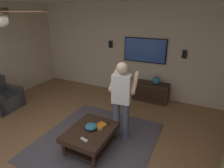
% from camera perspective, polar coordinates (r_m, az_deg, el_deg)
% --- Properties ---
extents(ground_plane, '(8.18, 8.18, 0.00)m').
position_cam_1_polar(ground_plane, '(3.70, -12.15, -21.30)').
color(ground_plane, olive).
extents(wall_back_tv, '(0.10, 7.02, 2.80)m').
position_cam_1_polar(wall_back_tv, '(5.72, 7.48, 10.30)').
color(wall_back_tv, '#C6B299').
rests_on(wall_back_tv, ground).
extents(area_rug, '(2.42, 2.25, 0.01)m').
position_cam_1_polar(area_rug, '(3.97, -4.85, -17.22)').
color(area_rug, '#514C56').
rests_on(area_rug, ground).
extents(armchair, '(0.88, 0.89, 0.82)m').
position_cam_1_polar(armchair, '(5.86, -31.41, -4.02)').
color(armchair, '#38383D').
rests_on(armchair, ground).
extents(coffee_table, '(1.00, 0.80, 0.40)m').
position_cam_1_polar(coffee_table, '(3.66, -6.66, -15.38)').
color(coffee_table, '#332116').
rests_on(coffee_table, ground).
extents(media_console, '(0.45, 1.70, 0.55)m').
position_cam_1_polar(media_console, '(5.65, 8.75, -1.83)').
color(media_console, '#332116').
rests_on(media_console, ground).
extents(tv, '(0.05, 1.27, 0.72)m').
position_cam_1_polar(tv, '(5.53, 10.23, 10.36)').
color(tv, black).
extents(person_standing, '(0.59, 0.59, 1.64)m').
position_cam_1_polar(person_standing, '(3.60, 3.06, -4.06)').
color(person_standing, '#4C5166').
rests_on(person_standing, ground).
extents(bowl, '(0.23, 0.23, 0.11)m').
position_cam_1_polar(bowl, '(3.59, -6.56, -13.09)').
color(bowl, teal).
rests_on(bowl, coffee_table).
extents(remote_white, '(0.08, 0.16, 0.02)m').
position_cam_1_polar(remote_white, '(3.36, -8.72, -16.86)').
color(remote_white, white).
rests_on(remote_white, coffee_table).
extents(remote_black, '(0.15, 0.06, 0.02)m').
position_cam_1_polar(remote_black, '(3.71, -1.83, -12.52)').
color(remote_black, black).
rests_on(remote_black, coffee_table).
extents(remote_grey, '(0.16, 0.07, 0.02)m').
position_cam_1_polar(remote_grey, '(3.61, -3.17, -13.54)').
color(remote_grey, slate).
rests_on(remote_grey, coffee_table).
extents(book, '(0.26, 0.21, 0.04)m').
position_cam_1_polar(book, '(3.66, -3.66, -12.88)').
color(book, orange).
rests_on(book, coffee_table).
extents(vase_round, '(0.22, 0.22, 0.22)m').
position_cam_1_polar(vase_round, '(5.40, 13.70, 1.08)').
color(vase_round, teal).
rests_on(vase_round, media_console).
extents(wall_speaker_left, '(0.06, 0.12, 0.22)m').
position_cam_1_polar(wall_speaker_left, '(5.35, 21.73, 8.64)').
color(wall_speaker_left, black).
extents(wall_speaker_right, '(0.06, 0.12, 0.22)m').
position_cam_1_polar(wall_speaker_right, '(5.94, -0.44, 12.33)').
color(wall_speaker_right, black).
extents(ceiling_fan, '(1.17, 1.19, 0.46)m').
position_cam_1_polar(ceiling_fan, '(2.65, -31.56, 18.20)').
color(ceiling_fan, '#4C3828').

